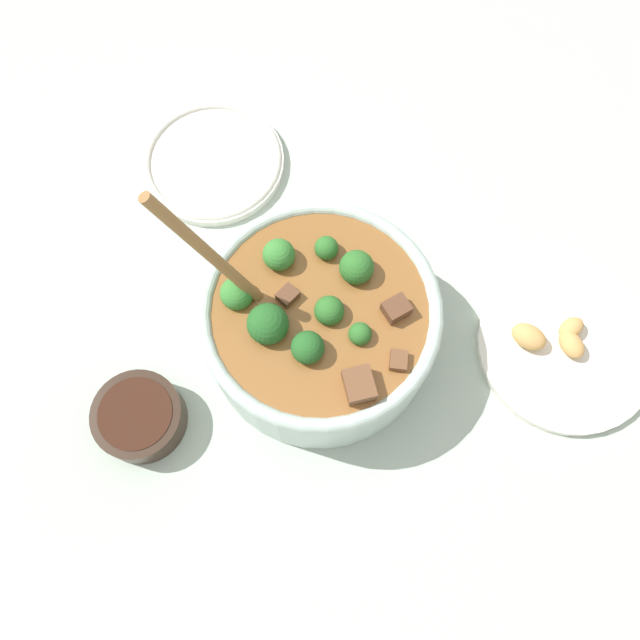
{
  "coord_description": "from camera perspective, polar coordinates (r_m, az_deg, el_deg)",
  "views": [
    {
      "loc": [
        -0.19,
        0.14,
        0.72
      ],
      "look_at": [
        0.0,
        0.0,
        0.07
      ],
      "focal_mm": 35.0,
      "sensor_mm": 36.0,
      "label": 1
    }
  ],
  "objects": [
    {
      "name": "stew_bowl",
      "position": [
        0.7,
        -0.07,
        -0.19
      ],
      "size": [
        0.26,
        0.26,
        0.28
      ],
      "color": "#B2C6BC",
      "rests_on": "ground_plane"
    },
    {
      "name": "condiment_bowl",
      "position": [
        0.74,
        -16.2,
        -8.48
      ],
      "size": [
        0.1,
        0.1,
        0.04
      ],
      "color": "black",
      "rests_on": "ground_plane"
    },
    {
      "name": "ground_plane",
      "position": [
        0.76,
        -0.0,
        -1.84
      ],
      "size": [
        4.0,
        4.0,
        0.0
      ],
      "primitive_type": "plane",
      "color": "#ADBCAD"
    },
    {
      "name": "food_plate",
      "position": [
        0.8,
        21.38,
        -2.3
      ],
      "size": [
        0.21,
        0.21,
        0.04
      ],
      "color": "silver",
      "rests_on": "ground_plane"
    },
    {
      "name": "empty_plate",
      "position": [
        0.87,
        -9.76,
        14.11
      ],
      "size": [
        0.19,
        0.19,
        0.02
      ],
      "color": "silver",
      "rests_on": "ground_plane"
    }
  ]
}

